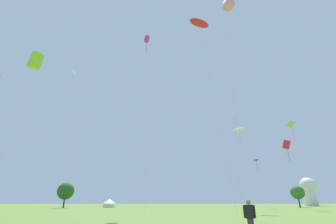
# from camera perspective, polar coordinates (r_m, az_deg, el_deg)

# --- Properties ---
(kite_white_parafoil) EXTENTS (2.40, 2.89, 13.87)m
(kite_white_parafoil) POSITION_cam_1_polar(r_m,az_deg,el_deg) (42.67, 17.21, -4.26)
(kite_white_parafoil) COLOR white
(kite_white_parafoil) RESTS_ON ground
(kite_lime_box) EXTENTS (2.15, 3.09, 23.36)m
(kite_lime_box) POSITION_cam_1_polar(r_m,az_deg,el_deg) (41.79, -30.01, 10.93)
(kite_lime_box) COLOR #99DB2D
(kite_lime_box) RESTS_ON ground
(kite_pink_diamond) EXTENTS (2.48, 1.65, 26.51)m
(kite_pink_diamond) POSITION_cam_1_polar(r_m,az_deg,el_deg) (71.21, 16.37, -1.86)
(kite_pink_diamond) COLOR pink
(kite_pink_diamond) RESTS_ON ground
(kite_lime_diamond) EXTENTS (2.16, 2.92, 17.86)m
(kite_lime_diamond) POSITION_cam_1_polar(r_m,az_deg,el_deg) (55.03, 28.32, -3.09)
(kite_lime_diamond) COLOR #99DB2D
(kite_lime_diamond) RESTS_ON ground
(kite_white_diamond) EXTENTS (2.85, 1.67, 33.58)m
(kite_white_diamond) POSITION_cam_1_polar(r_m,az_deg,el_deg) (63.86, -22.41, 7.75)
(kite_white_diamond) COLOR white
(kite_white_diamond) RESTS_ON ground
(kite_magenta_box) EXTENTS (1.54, 1.73, 33.74)m
(kite_magenta_box) POSITION_cam_1_polar(r_m,az_deg,el_deg) (49.83, -5.27, 17.42)
(kite_magenta_box) COLOR #E02DA3
(kite_magenta_box) RESTS_ON ground
(kite_red_parafoil) EXTENTS (3.78, 3.71, 26.83)m
(kite_red_parafoil) POSITION_cam_1_polar(r_m,az_deg,el_deg) (36.64, 7.77, 20.97)
(kite_red_parafoil) COLOR red
(kite_red_parafoil) RESTS_ON ground
(kite_purple_parafoil) EXTENTS (2.64, 3.79, 13.22)m
(kite_purple_parafoil) POSITION_cam_1_polar(r_m,az_deg,el_deg) (71.15, 21.01, -11.04)
(kite_purple_parafoil) COLOR purple
(kite_purple_parafoil) RESTS_ON ground
(kite_pink_delta) EXTENTS (3.10, 3.08, 30.83)m
(kite_pink_delta) POSITION_cam_1_polar(r_m,az_deg,el_deg) (39.41, 14.27, 24.58)
(kite_pink_delta) COLOR pink
(kite_pink_delta) RESTS_ON ground
(kite_red_box) EXTENTS (3.01, 2.08, 15.50)m
(kite_red_box) POSITION_cam_1_polar(r_m,az_deg,el_deg) (61.89, 27.33, -7.16)
(kite_red_box) COLOR red
(kite_red_box) RESTS_ON ground
(person_spectator) EXTENTS (0.57, 0.33, 1.73)m
(person_spectator) POSITION_cam_1_polar(r_m,az_deg,el_deg) (12.21, 19.76, -23.89)
(person_spectator) COLOR #2D2D33
(person_spectator) RESTS_ON ground
(festival_tent_center) EXTENTS (3.82, 3.82, 2.48)m
(festival_tent_center) POSITION_cam_1_polar(r_m,az_deg,el_deg) (78.24, -14.35, -20.95)
(festival_tent_center) COLOR white
(festival_tent_center) RESTS_ON ground
(observatory_dome) EXTENTS (6.40, 6.40, 10.80)m
(observatory_dome) POSITION_cam_1_polar(r_m,az_deg,el_deg) (112.27, 31.61, -16.16)
(observatory_dome) COLOR white
(observatory_dome) RESTS_ON ground
(tree_distant_left) EXTENTS (4.76, 4.76, 6.94)m
(tree_distant_left) POSITION_cam_1_polar(r_m,az_deg,el_deg) (77.29, -24.04, -17.48)
(tree_distant_left) COLOR brown
(tree_distant_left) RESTS_ON ground
(tree_distant_right) EXTENTS (4.12, 4.12, 6.44)m
(tree_distant_right) POSITION_cam_1_polar(r_m,az_deg,el_deg) (85.99, 29.44, -16.97)
(tree_distant_right) COLOR brown
(tree_distant_right) RESTS_ON ground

